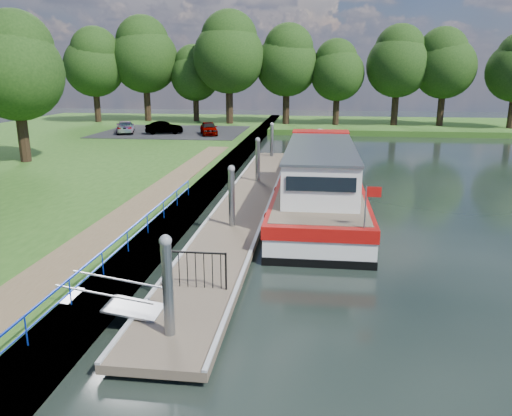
# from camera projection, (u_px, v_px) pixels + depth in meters

# --- Properties ---
(ground) EXTENTS (160.00, 160.00, 0.00)m
(ground) POSITION_uv_depth(u_px,v_px,m) (176.00, 338.00, 12.73)
(ground) COLOR black
(ground) RESTS_ON ground
(bank_edge) EXTENTS (1.10, 90.00, 0.78)m
(bank_edge) POSITION_uv_depth(u_px,v_px,m) (206.00, 189.00, 27.30)
(bank_edge) COLOR #473D2D
(bank_edge) RESTS_ON ground
(far_bank) EXTENTS (60.00, 18.00, 0.60)m
(far_bank) POSITION_uv_depth(u_px,v_px,m) (388.00, 125.00, 61.04)
(far_bank) COLOR #254D16
(far_bank) RESTS_ON ground
(footpath) EXTENTS (1.60, 40.00, 0.05)m
(footpath) POSITION_uv_depth(u_px,v_px,m) (126.00, 216.00, 20.70)
(footpath) COLOR brown
(footpath) RESTS_ON riverbank
(carpark) EXTENTS (14.00, 12.00, 0.06)m
(carpark) POSITION_uv_depth(u_px,v_px,m) (174.00, 132.00, 50.21)
(carpark) COLOR black
(carpark) RESTS_ON riverbank
(blue_fence) EXTENTS (0.04, 18.04, 0.72)m
(blue_fence) POSITION_uv_depth(u_px,v_px,m) (116.00, 246.00, 15.59)
(blue_fence) COLOR #0C2DBF
(blue_fence) RESTS_ON riverbank
(pontoon) EXTENTS (2.50, 30.00, 0.56)m
(pontoon) POSITION_uv_depth(u_px,v_px,m) (247.00, 203.00, 25.13)
(pontoon) COLOR brown
(pontoon) RESTS_ON ground
(mooring_piles) EXTENTS (0.30, 27.30, 3.55)m
(mooring_piles) POSITION_uv_depth(u_px,v_px,m) (247.00, 182.00, 24.85)
(mooring_piles) COLOR gray
(mooring_piles) RESTS_ON ground
(gangway) EXTENTS (2.58, 1.00, 0.92)m
(gangway) POSITION_uv_depth(u_px,v_px,m) (113.00, 303.00, 13.27)
(gangway) COLOR #A5A8AD
(gangway) RESTS_ON ground
(gate_panel) EXTENTS (1.85, 0.05, 1.15)m
(gate_panel) POSITION_uv_depth(u_px,v_px,m) (196.00, 264.00, 14.54)
(gate_panel) COLOR black
(gate_panel) RESTS_ON ground
(barge) EXTENTS (4.36, 21.15, 4.78)m
(barge) POSITION_uv_depth(u_px,v_px,m) (319.00, 177.00, 26.98)
(barge) COLOR black
(barge) RESTS_ON ground
(horizon_trees) EXTENTS (54.38, 10.03, 12.87)m
(horizon_trees) POSITION_uv_depth(u_px,v_px,m) (276.00, 60.00, 57.46)
(horizon_trees) COLOR #332316
(horizon_trees) RESTS_ON ground
(bank_tree_a) EXTENTS (6.12, 6.12, 9.72)m
(bank_tree_a) POSITION_uv_depth(u_px,v_px,m) (16.00, 65.00, 32.00)
(bank_tree_a) COLOR #332316
(bank_tree_a) RESTS_ON riverbank
(car_a) EXTENTS (2.48, 3.92, 1.24)m
(car_a) POSITION_uv_depth(u_px,v_px,m) (209.00, 128.00, 47.30)
(car_a) COLOR #999999
(car_a) RESTS_ON carpark
(car_b) EXTENTS (3.78, 2.21, 1.18)m
(car_b) POSITION_uv_depth(u_px,v_px,m) (164.00, 128.00, 48.03)
(car_b) COLOR #999999
(car_b) RESTS_ON carpark
(car_c) EXTENTS (2.87, 4.40, 1.18)m
(car_c) POSITION_uv_depth(u_px,v_px,m) (125.00, 127.00, 48.56)
(car_c) COLOR #999999
(car_c) RESTS_ON carpark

